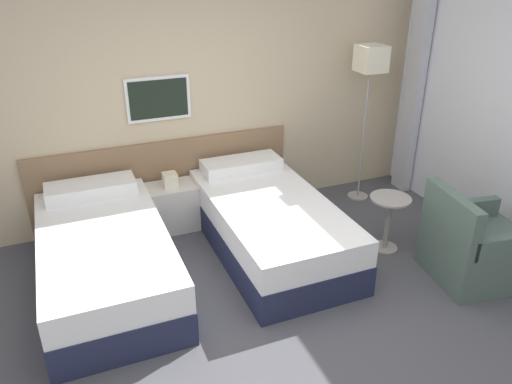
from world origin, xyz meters
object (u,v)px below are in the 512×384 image
object	(u,v)px
bed_near_door	(105,258)
armchair	(476,249)
nightstand	(172,206)
side_table	(389,214)
floor_lamp	(370,68)
bed_near_window	(270,224)

from	to	relation	value
bed_near_door	armchair	size ratio (longest dim) A/B	2.19
nightstand	armchair	size ratio (longest dim) A/B	0.68
nightstand	side_table	bearing A→B (deg)	-33.19
bed_near_door	nightstand	world-z (taller)	bed_near_door
floor_lamp	armchair	distance (m)	2.17
bed_near_window	floor_lamp	world-z (taller)	floor_lamp
nightstand	armchair	distance (m)	2.96
bed_near_window	nightstand	distance (m)	1.09
side_table	armchair	xyz separation A→B (m)	(0.46, -0.68, -0.11)
bed_near_window	armchair	bearing A→B (deg)	-36.16
bed_near_door	nightstand	distance (m)	1.09
bed_near_door	bed_near_window	world-z (taller)	same
bed_near_door	nightstand	bearing A→B (deg)	45.03
bed_near_window	armchair	xyz separation A→B (m)	(1.52, -1.11, -0.00)
bed_near_window	side_table	size ratio (longest dim) A/B	3.62
bed_near_door	side_table	size ratio (longest dim) A/B	3.62
floor_lamp	side_table	distance (m)	1.62
bed_near_window	side_table	distance (m)	1.15
bed_near_door	side_table	distance (m)	2.64
bed_near_door	floor_lamp	world-z (taller)	floor_lamp
nightstand	side_table	size ratio (longest dim) A/B	1.12
floor_lamp	armchair	world-z (taller)	floor_lamp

